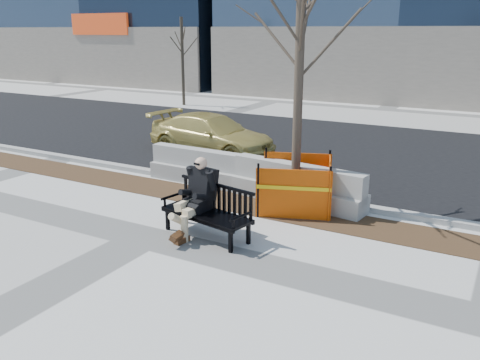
% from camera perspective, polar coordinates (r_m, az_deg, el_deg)
% --- Properties ---
extents(ground, '(120.00, 120.00, 0.00)m').
position_cam_1_polar(ground, '(9.95, -10.64, -6.35)').
color(ground, beige).
rests_on(ground, ground).
extents(mulch_strip, '(40.00, 1.20, 0.02)m').
position_cam_1_polar(mulch_strip, '(11.91, -2.68, -2.15)').
color(mulch_strip, '#47301C').
rests_on(mulch_strip, ground).
extents(asphalt_street, '(60.00, 10.40, 0.01)m').
position_cam_1_polar(asphalt_street, '(17.29, 8.23, 3.65)').
color(asphalt_street, black).
rests_on(asphalt_street, ground).
extents(curb, '(60.00, 0.25, 0.12)m').
position_cam_1_polar(curb, '(12.67, -0.42, -0.71)').
color(curb, '#9E9B93').
rests_on(curb, ground).
extents(bench, '(2.01, 1.04, 1.02)m').
position_cam_1_polar(bench, '(9.83, -3.77, -6.38)').
color(bench, black).
rests_on(bench, ground).
extents(seated_man, '(0.85, 1.20, 1.53)m').
position_cam_1_polar(seated_man, '(10.04, -4.68, -5.89)').
color(seated_man, black).
rests_on(seated_man, ground).
extents(tree_fence, '(3.03, 3.03, 5.92)m').
position_cam_1_polar(tree_fence, '(11.43, 6.18, -3.09)').
color(tree_fence, '#FF5506').
rests_on(tree_fence, ground).
extents(sedan, '(4.54, 2.25, 1.27)m').
position_cam_1_polar(sedan, '(16.22, -3.14, 2.92)').
color(sedan, tan).
rests_on(sedan, ground).
extents(jersey_barrier_left, '(3.13, 0.72, 0.89)m').
position_cam_1_polar(jersey_barrier_left, '(13.19, -4.04, -0.33)').
color(jersey_barrier_left, '#9E9B94').
rests_on(jersey_barrier_left, ground).
extents(jersey_barrier_right, '(3.33, 1.07, 0.94)m').
position_cam_1_polar(jersey_barrier_right, '(11.71, 6.41, -2.60)').
color(jersey_barrier_right, '#9F9D94').
rests_on(jersey_barrier_right, ground).
extents(far_tree_left, '(2.08, 2.08, 4.82)m').
position_cam_1_polar(far_tree_left, '(27.25, -6.35, 8.43)').
color(far_tree_left, '#42382A').
rests_on(far_tree_left, ground).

